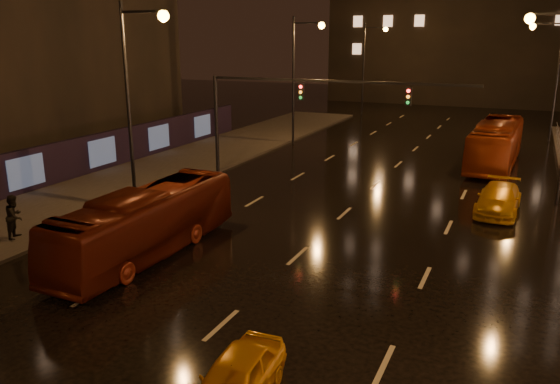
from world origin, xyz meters
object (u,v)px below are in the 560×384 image
at_px(bus_red, 146,223).
at_px(taxi_near, 236,380).
at_px(taxi_far, 499,199).
at_px(pedestrian_b, 15,216).
at_px(bus_curb, 496,144).

distance_m(bus_red, taxi_near, 10.19).
height_order(bus_red, taxi_far, bus_red).
distance_m(taxi_far, pedestrian_b, 22.45).
relative_size(taxi_far, pedestrian_b, 2.51).
relative_size(bus_red, taxi_far, 2.03).
bearing_deg(bus_red, taxi_near, -40.70).
distance_m(taxi_near, pedestrian_b, 14.86).
xyz_separation_m(bus_red, taxi_far, (12.39, 11.70, -0.65)).
xyz_separation_m(bus_red, pedestrian_b, (-6.08, -1.05, -0.25)).
xyz_separation_m(bus_red, bus_curb, (11.50, 22.60, 0.19)).
xyz_separation_m(taxi_near, taxi_far, (4.71, 18.35, 0.07)).
xyz_separation_m(bus_curb, pedestrian_b, (-17.58, -23.65, -0.43)).
height_order(bus_red, taxi_near, bus_red).
bearing_deg(taxi_near, pedestrian_b, 154.62).
relative_size(bus_red, bus_curb, 0.88).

